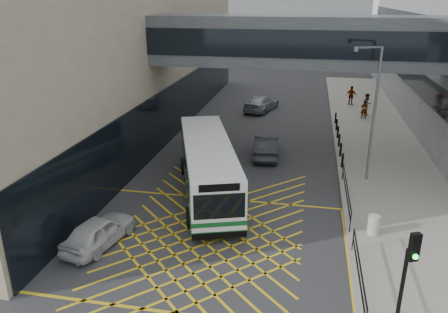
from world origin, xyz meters
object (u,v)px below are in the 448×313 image
Objects in this scene: car_white at (99,231)px; street_lamp at (372,107)px; pedestrian_c at (351,96)px; litter_bin at (374,225)px; pedestrian_a at (364,110)px; car_dark at (266,146)px; bus at (208,166)px; traffic_light at (407,275)px; pedestrian_b at (367,105)px; car_silver at (261,103)px.

car_white is 0.55× the size of street_lamp.
litter_bin is at bearing 111.94° from pedestrian_c.
pedestrian_a is at bearing 85.63° from litter_bin.
car_white is 30.51m from pedestrian_c.
car_dark reaches higher than car_white.
pedestrian_a is 5.07m from pedestrian_c.
litter_bin is at bearing -116.36° from street_lamp.
traffic_light reaches higher than bus.
pedestrian_b is at bearing 61.46° from traffic_light.
traffic_light reaches higher than car_dark.
litter_bin is at bearing -153.74° from car_white.
pedestrian_b is (13.50, 23.97, 0.48)m from car_white.
car_dark is at bearing 90.75° from pedestrian_c.
pedestrian_c is at bearing 63.82° from traffic_light.
car_dark is (5.89, 12.40, 0.08)m from car_white.
litter_bin is at bearing -133.37° from pedestrian_b.
car_dark is 2.90× the size of pedestrian_a.
pedestrian_b is (10.11, 17.95, -0.45)m from bus.
pedestrian_b reaches higher than pedestrian_c.
car_silver is at bearing 45.34° from pedestrian_c.
litter_bin is (5.76, -9.47, -0.13)m from car_dark.
pedestrian_b is (7.61, 11.57, 0.40)m from car_dark.
car_dark is 1.19× the size of traffic_light.
pedestrian_c is at bearing -85.41° from pedestrian_a.
pedestrian_a is 0.90× the size of pedestrian_c.
car_silver is 2.70× the size of pedestrian_c.
car_dark is 16.79m from pedestrian_c.
traffic_light is 13.21m from street_lamp.
car_white is at bearing 59.35° from car_dark.
street_lamp reaches higher than car_dark.
car_dark is at bearing 50.19° from bus.
car_silver is 29.44m from traffic_light.
litter_bin is 24.93m from pedestrian_c.
traffic_light is at bearing -115.88° from street_lamp.
traffic_light reaches higher than pedestrian_c.
traffic_light is at bearing -91.16° from litter_bin.
car_white is 24.91m from car_silver.
street_lamp is 18.94m from pedestrian_c.
bus reaches higher than pedestrian_b.
car_silver is (0.76, 18.54, -0.82)m from bus.
car_dark is at bearing 121.32° from litter_bin.
car_silver is 1.23× the size of traffic_light.
street_lamp reaches higher than pedestrian_c.
pedestrian_a reaches higher than car_silver.
car_white is at bearing -166.45° from street_lamp.
bus is 19.44m from pedestrian_a.
pedestrian_c is at bearing 48.98° from bus.
car_dark is 7.72m from street_lamp.
pedestrian_a is (1.66, 26.70, -1.77)m from traffic_light.
traffic_light is at bearing -132.43° from pedestrian_b.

